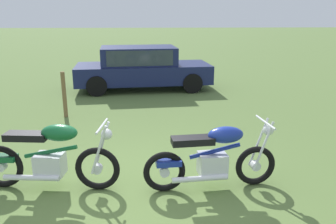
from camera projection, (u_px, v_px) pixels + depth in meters
The scene contains 5 objects.
ground_plane at pixel (134, 190), 4.96m from camera, with size 120.00×120.00×0.00m, color #567038.
motorcycle_green at pixel (50, 157), 4.89m from camera, with size 2.08×0.64×1.02m.
motorcycle_blue at pixel (213, 158), 4.91m from camera, with size 1.98×0.66×1.02m.
car_navy at pixel (141, 66), 11.41m from camera, with size 4.59×2.23×1.43m.
fence_post_wooden at pixel (64, 95), 8.35m from camera, with size 0.10×0.10×1.13m, color brown.
Camera 1 is at (0.30, -4.47, 2.48)m, focal length 36.35 mm.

